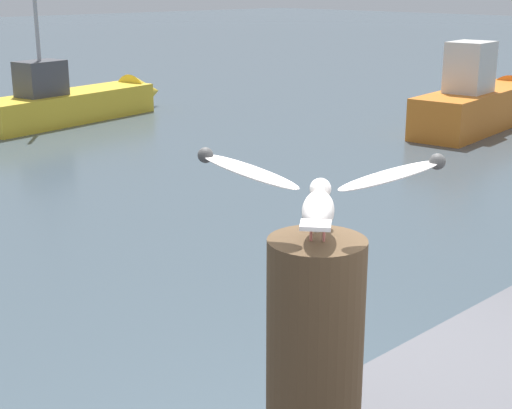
{
  "coord_description": "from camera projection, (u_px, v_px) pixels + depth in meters",
  "views": [
    {
      "loc": [
        -2.46,
        -1.67,
        2.89
      ],
      "look_at": [
        -0.95,
        -0.09,
        2.24
      ],
      "focal_mm": 53.2,
      "sensor_mm": 36.0,
      "label": 1
    }
  ],
  "objects": [
    {
      "name": "mooring_post",
      "position": [
        314.0,
        364.0,
        2.23
      ],
      "size": [
        0.29,
        0.29,
        0.77
      ],
      "primitive_type": "cylinder",
      "color": "#4C3823",
      "rests_on": "harbor_quay"
    },
    {
      "name": "seagull",
      "position": [
        319.0,
        195.0,
        2.09
      ],
      "size": [
        0.5,
        0.58,
        0.26
      ],
      "color": "#C66960",
      "rests_on": "mooring_post"
    },
    {
      "name": "boat_yellow",
      "position": [
        83.0,
        100.0,
        16.45
      ],
      "size": [
        4.97,
        1.88,
        4.19
      ],
      "color": "yellow",
      "rests_on": "ground_plane"
    },
    {
      "name": "boat_orange",
      "position": [
        484.0,
        102.0,
        15.49
      ],
      "size": [
        4.78,
        1.65,
        1.82
      ],
      "color": "orange",
      "rests_on": "ground_plane"
    }
  ]
}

